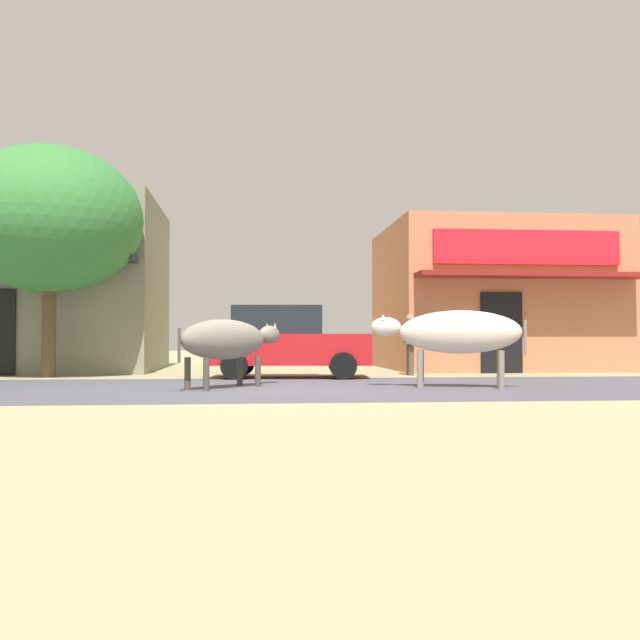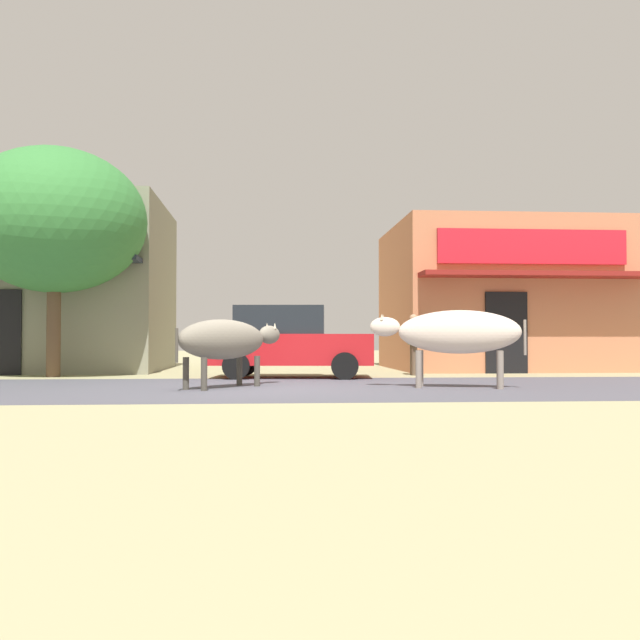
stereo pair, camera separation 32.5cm
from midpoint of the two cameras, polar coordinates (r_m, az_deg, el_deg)
The scene contains 9 objects.
ground at distance 13.00m, azimuth -4.49°, elevation -5.45°, with size 80.00×80.00×0.00m, color tan.
asphalt_road at distance 13.00m, azimuth -4.49°, elevation -5.44°, with size 72.00×6.20×0.00m, color #504F5A.
storefront_left_cafe at distance 21.66m, azimuth -21.77°, elevation 2.48°, with size 7.47×6.38×4.70m.
storefront_right_club at distance 21.81m, azimuth 14.45°, elevation 1.72°, with size 6.25×6.38×4.19m.
roadside_tree at distance 17.94m, azimuth -19.97°, elevation 7.47°, with size 4.25×4.25×5.37m.
parked_hatchback_car at distance 16.38m, azimuth -1.95°, elevation -1.70°, with size 3.79×2.07×1.64m.
cow_near_brown at distance 13.06m, azimuth -6.87°, elevation -1.60°, with size 2.06×2.35×1.25m.
cow_far_dark at distance 13.24m, azimuth 11.50°, elevation -1.00°, with size 2.76×1.26×1.41m.
pedestrian_by_shop at distance 17.58m, azimuth 8.02°, elevation -1.57°, with size 0.31×0.61×1.49m.
Camera 2 is at (0.19, -12.98, 0.90)m, focal length 40.00 mm.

